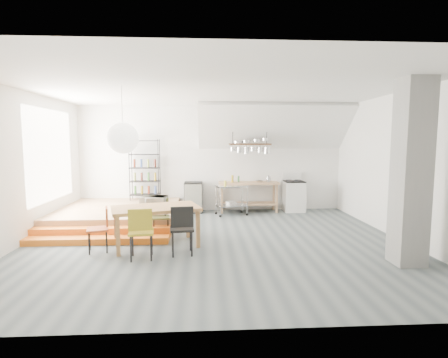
{
  "coord_description": "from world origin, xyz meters",
  "views": [
    {
      "loc": [
        -0.24,
        -7.26,
        2.14
      ],
      "look_at": [
        0.22,
        0.8,
        1.26
      ],
      "focal_mm": 28.0,
      "sensor_mm": 36.0,
      "label": 1
    }
  ],
  "objects": [
    {
      "name": "floor",
      "position": [
        0.0,
        0.0,
        0.0
      ],
      "size": [
        8.0,
        8.0,
        0.0
      ],
      "primitive_type": "plane",
      "color": "#4C5558",
      "rests_on": "ground"
    },
    {
      "name": "wall_back",
      "position": [
        0.0,
        3.5,
        1.6
      ],
      "size": [
        8.0,
        0.04,
        3.2
      ],
      "primitive_type": "cube",
      "color": "silver",
      "rests_on": "ground"
    },
    {
      "name": "wall_left",
      "position": [
        -4.0,
        0.0,
        1.6
      ],
      "size": [
        0.04,
        7.0,
        3.2
      ],
      "primitive_type": "cube",
      "color": "silver",
      "rests_on": "ground"
    },
    {
      "name": "wall_right",
      "position": [
        4.0,
        0.0,
        1.6
      ],
      "size": [
        0.04,
        7.0,
        3.2
      ],
      "primitive_type": "cube",
      "color": "silver",
      "rests_on": "ground"
    },
    {
      "name": "ceiling",
      "position": [
        0.0,
        0.0,
        3.2
      ],
      "size": [
        8.0,
        7.0,
        0.02
      ],
      "primitive_type": "cube",
      "color": "white",
      "rests_on": "wall_back"
    },
    {
      "name": "slope_ceiling",
      "position": [
        1.8,
        2.9,
        2.55
      ],
      "size": [
        4.4,
        1.44,
        1.32
      ],
      "primitive_type": "cube",
      "rotation": [
        -0.73,
        0.0,
        0.0
      ],
      "color": "white",
      "rests_on": "wall_back"
    },
    {
      "name": "window_pane",
      "position": [
        -3.98,
        1.5,
        1.8
      ],
      "size": [
        0.02,
        2.5,
        2.2
      ],
      "primitive_type": "cube",
      "color": "white",
      "rests_on": "wall_left"
    },
    {
      "name": "platform",
      "position": [
        -2.5,
        2.0,
        0.2
      ],
      "size": [
        3.0,
        3.0,
        0.4
      ],
      "primitive_type": "cube",
      "color": "#9E784F",
      "rests_on": "ground"
    },
    {
      "name": "step_lower",
      "position": [
        -2.5,
        0.05,
        0.07
      ],
      "size": [
        3.0,
        0.35,
        0.13
      ],
      "primitive_type": "cube",
      "color": "orange",
      "rests_on": "ground"
    },
    {
      "name": "step_upper",
      "position": [
        -2.5,
        0.4,
        0.13
      ],
      "size": [
        3.0,
        0.35,
        0.27
      ],
      "primitive_type": "cube",
      "color": "orange",
      "rests_on": "ground"
    },
    {
      "name": "concrete_column",
      "position": [
        3.3,
        -1.5,
        1.6
      ],
      "size": [
        0.5,
        0.5,
        3.2
      ],
      "primitive_type": "cube",
      "color": "gray",
      "rests_on": "ground"
    },
    {
      "name": "kitchen_counter",
      "position": [
        1.1,
        3.15,
        0.63
      ],
      "size": [
        1.8,
        0.6,
        0.91
      ],
      "color": "#9E784F",
      "rests_on": "ground"
    },
    {
      "name": "stove",
      "position": [
        2.5,
        3.16,
        0.48
      ],
      "size": [
        0.6,
        0.6,
        1.18
      ],
      "color": "white",
      "rests_on": "ground"
    },
    {
      "name": "pot_rack",
      "position": [
        1.13,
        2.92,
        1.98
      ],
      "size": [
        1.2,
        0.5,
        1.43
      ],
      "color": "#402C19",
      "rests_on": "ceiling"
    },
    {
      "name": "wire_shelving",
      "position": [
        -2.0,
        3.2,
        1.33
      ],
      "size": [
        0.88,
        0.38,
        1.8
      ],
      "color": "black",
      "rests_on": "platform"
    },
    {
      "name": "microwave_shelf",
      "position": [
        -1.4,
        0.75,
        0.55
      ],
      "size": [
        0.6,
        0.4,
        0.16
      ],
      "color": "#9E784F",
      "rests_on": "platform"
    },
    {
      "name": "paper_lantern",
      "position": [
        -1.81,
        -0.37,
        2.2
      ],
      "size": [
        0.6,
        0.6,
        0.6
      ],
      "primitive_type": "sphere",
      "color": "white",
      "rests_on": "ceiling"
    },
    {
      "name": "dining_table",
      "position": [
        -1.23,
        -0.2,
        0.73
      ],
      "size": [
        1.92,
        1.41,
        0.82
      ],
      "rotation": [
        0.0,
        0.0,
        0.29
      ],
      "color": "#8F5C34",
      "rests_on": "ground"
    },
    {
      "name": "chair_mustard",
      "position": [
        -1.38,
        -1.05,
        0.57
      ],
      "size": [
        0.49,
        0.49,
        0.96
      ],
      "rotation": [
        0.0,
        0.0,
        3.25
      ],
      "color": "#A08E1B",
      "rests_on": "ground"
    },
    {
      "name": "chair_black",
      "position": [
        -0.66,
        -0.84,
        0.57
      ],
      "size": [
        0.48,
        0.48,
        0.95
      ],
      "rotation": [
        0.0,
        0.0,
        3.25
      ],
      "color": "black",
      "rests_on": "ground"
    },
    {
      "name": "chair_olive",
      "position": [
        -1.23,
        0.6,
        0.5
      ],
      "size": [
        0.43,
        0.43,
        0.84
      ],
      "rotation": [
        0.0,
        0.0,
        0.11
      ],
      "color": "#5A622E",
      "rests_on": "ground"
    },
    {
      "name": "chair_red",
      "position": [
        -2.24,
        -0.5,
        0.52
      ],
      "size": [
        0.49,
        0.49,
        0.86
      ],
      "rotation": [
        0.0,
        0.0,
        -1.29
      ],
      "color": "#B14419",
      "rests_on": "ground"
    },
    {
      "name": "rolling_cart",
      "position": [
        0.55,
        2.7,
        0.56
      ],
      "size": [
        0.96,
        0.69,
        0.86
      ],
      "rotation": [
        0.0,
        0.0,
        0.25
      ],
      "color": "silver",
      "rests_on": "ground"
    },
    {
      "name": "mini_fridge",
      "position": [
        -0.57,
        3.2,
        0.46
      ],
      "size": [
        0.54,
        0.54,
        0.91
      ],
      "primitive_type": "cube",
      "color": "black",
      "rests_on": "ground"
    },
    {
      "name": "microwave",
      "position": [
        -1.4,
        0.75,
        0.72
      ],
      "size": [
        0.63,
        0.48,
        0.32
      ],
      "primitive_type": "imported",
      "rotation": [
        0.0,
        0.0,
        -0.17
      ],
      "color": "beige",
      "rests_on": "microwave_shelf"
    },
    {
      "name": "bowl",
      "position": [
        1.43,
        3.1,
        0.94
      ],
      "size": [
        0.24,
        0.24,
        0.05
      ],
      "primitive_type": "imported",
      "rotation": [
        0.0,
        0.0,
        -0.08
      ],
      "color": "silver",
      "rests_on": "kitchen_counter"
    }
  ]
}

